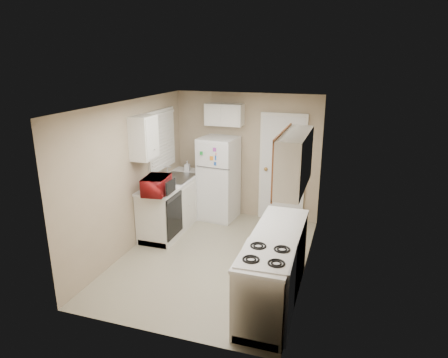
% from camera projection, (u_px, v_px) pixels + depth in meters
% --- Properties ---
extents(floor, '(3.80, 3.80, 0.00)m').
position_uv_depth(floor, '(214.00, 257.00, 6.29)').
color(floor, '#B2A98F').
rests_on(floor, ground).
extents(ceiling, '(3.80, 3.80, 0.00)m').
position_uv_depth(ceiling, '(213.00, 104.00, 5.58)').
color(ceiling, white).
rests_on(ceiling, floor).
extents(wall_left, '(3.80, 3.80, 0.00)m').
position_uv_depth(wall_left, '(131.00, 177.00, 6.35)').
color(wall_left, tan).
rests_on(wall_left, floor).
extents(wall_right, '(3.80, 3.80, 0.00)m').
position_uv_depth(wall_right, '(309.00, 195.00, 5.52)').
color(wall_right, tan).
rests_on(wall_right, floor).
extents(wall_back, '(2.80, 2.80, 0.00)m').
position_uv_depth(wall_back, '(247.00, 156.00, 7.66)').
color(wall_back, tan).
rests_on(wall_back, floor).
extents(wall_front, '(2.80, 2.80, 0.00)m').
position_uv_depth(wall_front, '(153.00, 238.00, 4.21)').
color(wall_front, tan).
rests_on(wall_front, floor).
extents(left_counter, '(0.60, 1.80, 0.90)m').
position_uv_depth(left_counter, '(174.00, 204.00, 7.30)').
color(left_counter, silver).
rests_on(left_counter, floor).
extents(dishwasher, '(0.03, 0.58, 0.72)m').
position_uv_depth(dishwasher, '(174.00, 216.00, 6.66)').
color(dishwasher, black).
rests_on(dishwasher, floor).
extents(sink, '(0.54, 0.74, 0.16)m').
position_uv_depth(sink, '(176.00, 180.00, 7.32)').
color(sink, gray).
rests_on(sink, left_counter).
extents(microwave, '(0.56, 0.36, 0.35)m').
position_uv_depth(microwave, '(157.00, 185.00, 6.42)').
color(microwave, maroon).
rests_on(microwave, left_counter).
extents(soap_bottle, '(0.10, 0.10, 0.21)m').
position_uv_depth(soap_bottle, '(187.00, 166.00, 7.71)').
color(soap_bottle, white).
rests_on(soap_bottle, left_counter).
extents(window_blinds, '(0.10, 0.98, 1.08)m').
position_uv_depth(window_blinds, '(162.00, 140.00, 7.18)').
color(window_blinds, silver).
rests_on(window_blinds, wall_left).
extents(upper_cabinet_left, '(0.30, 0.45, 0.70)m').
position_uv_depth(upper_cabinet_left, '(144.00, 138.00, 6.33)').
color(upper_cabinet_left, silver).
rests_on(upper_cabinet_left, wall_left).
extents(refrigerator, '(0.72, 0.70, 1.60)m').
position_uv_depth(refrigerator, '(219.00, 179.00, 7.61)').
color(refrigerator, silver).
rests_on(refrigerator, floor).
extents(cabinet_over_fridge, '(0.70, 0.30, 0.40)m').
position_uv_depth(cabinet_over_fridge, '(224.00, 114.00, 7.41)').
color(cabinet_over_fridge, silver).
rests_on(cabinet_over_fridge, wall_back).
extents(interior_door, '(0.86, 0.06, 2.08)m').
position_uv_depth(interior_door, '(282.00, 169.00, 7.47)').
color(interior_door, silver).
rests_on(interior_door, floor).
extents(right_counter, '(0.60, 2.00, 0.90)m').
position_uv_depth(right_counter, '(274.00, 268.00, 5.11)').
color(right_counter, silver).
rests_on(right_counter, floor).
extents(stove, '(0.63, 0.77, 0.91)m').
position_uv_depth(stove, '(266.00, 290.00, 4.60)').
color(stove, silver).
rests_on(stove, floor).
extents(upper_cabinet_right, '(0.30, 1.20, 0.70)m').
position_uv_depth(upper_cabinet_right, '(295.00, 161.00, 4.93)').
color(upper_cabinet_right, silver).
rests_on(upper_cabinet_right, wall_right).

